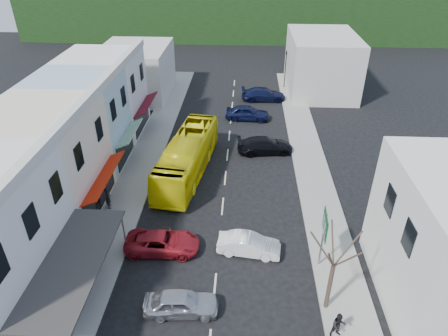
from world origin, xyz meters
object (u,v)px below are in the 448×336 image
(car_silver, at_px, (181,303))
(car_red, at_px, (162,242))
(street_tree, at_px, (333,266))
(traffic_signal, at_px, (285,70))
(car_white, at_px, (249,245))
(pedestrian_left, at_px, (108,198))
(direction_sign, at_px, (323,241))
(bus, at_px, (188,157))
(pedestrian_right, at_px, (339,324))

(car_silver, relative_size, car_red, 0.96)
(street_tree, height_order, traffic_signal, street_tree)
(car_silver, relative_size, traffic_signal, 0.89)
(street_tree, bearing_deg, car_red, 157.45)
(car_white, distance_m, traffic_signal, 31.79)
(pedestrian_left, xyz_separation_m, direction_sign, (14.90, -5.10, 1.06))
(car_white, relative_size, direction_sign, 1.07)
(bus, xyz_separation_m, traffic_signal, (9.84, 21.77, 0.92))
(pedestrian_right, xyz_separation_m, street_tree, (-0.26, 1.84, 2.24))
(street_tree, relative_size, traffic_signal, 1.31)
(bus, height_order, car_white, bus)
(pedestrian_right, height_order, traffic_signal, traffic_signal)
(car_silver, height_order, car_red, same)
(car_white, height_order, car_red, same)
(car_silver, xyz_separation_m, traffic_signal, (8.30, 36.28, 1.77))
(car_silver, bearing_deg, bus, 2.20)
(bus, distance_m, pedestrian_left, 7.60)
(car_white, distance_m, direction_sign, 4.69)
(pedestrian_left, bearing_deg, car_red, -155.64)
(car_red, bearing_deg, traffic_signal, -18.66)
(pedestrian_right, bearing_deg, car_red, 137.89)
(car_silver, distance_m, traffic_signal, 37.26)
(bus, xyz_separation_m, pedestrian_left, (-5.26, -5.45, -0.55))
(direction_sign, xyz_separation_m, traffic_signal, (0.20, 32.32, 0.41))
(car_red, distance_m, traffic_signal, 33.15)
(bus, height_order, pedestrian_right, bus)
(bus, relative_size, street_tree, 1.79)
(car_silver, distance_m, car_white, 6.13)
(car_silver, distance_m, street_tree, 8.42)
(traffic_signal, bearing_deg, direction_sign, 109.15)
(car_white, bearing_deg, traffic_signal, -1.33)
(car_white, relative_size, street_tree, 0.68)
(car_red, bearing_deg, direction_sign, -95.42)
(pedestrian_right, relative_size, street_tree, 0.26)
(car_silver, relative_size, pedestrian_right, 2.59)
(car_silver, relative_size, direction_sign, 1.07)
(car_white, bearing_deg, bus, 35.56)
(pedestrian_left, bearing_deg, car_white, -136.12)
(car_white, height_order, pedestrian_left, pedestrian_left)
(car_silver, distance_m, pedestrian_left, 11.33)
(pedestrian_right, bearing_deg, direction_sign, 80.00)
(direction_sign, bearing_deg, pedestrian_left, 164.89)
(bus, relative_size, pedestrian_right, 6.82)
(car_red, relative_size, direction_sign, 1.12)
(car_red, relative_size, pedestrian_right, 2.71)
(pedestrian_left, xyz_separation_m, street_tree, (14.80, -8.38, 2.24))
(bus, distance_m, car_silver, 14.62)
(bus, relative_size, traffic_signal, 2.35)
(car_white, distance_m, pedestrian_right, 7.57)
(car_white, bearing_deg, direction_sign, -94.78)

